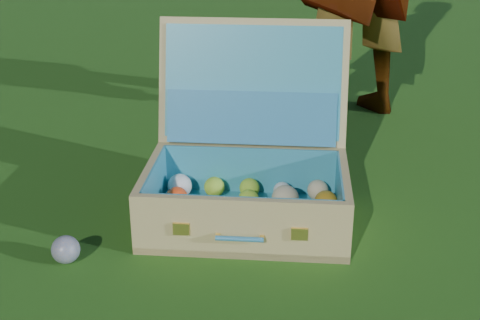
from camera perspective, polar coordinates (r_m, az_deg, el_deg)
name	(u,v)px	position (r m, az deg, el deg)	size (l,w,h in m)	color
ground	(291,221)	(1.85, 4.34, -5.21)	(60.00, 60.00, 0.00)	#215114
stray_ball	(66,250)	(1.69, -14.65, -7.41)	(0.07, 0.07, 0.07)	#395895
suitcase	(250,165)	(1.83, 0.87, -0.43)	(0.66, 0.63, 0.51)	tan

